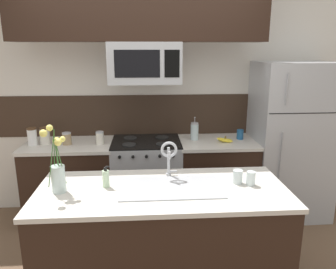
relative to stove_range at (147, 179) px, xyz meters
The scene contains 23 objects.
ground_plane 1.01m from the stove_range, 90.00° to the right, with size 10.00×10.00×0.00m, color brown.
rear_partition 0.97m from the stove_range, 51.72° to the left, with size 5.20×0.10×2.60m, color silver.
splash_band 0.76m from the stove_range, 90.00° to the left, with size 3.49×0.01×0.48m, color #332319.
back_counter_left 0.85m from the stove_range, behind, with size 0.97×0.65×0.91m.
back_counter_right 0.80m from the stove_range, ahead, with size 0.88×0.65×0.91m.
stove_range is the anchor object (origin of this frame).
microwave 1.31m from the stove_range, 89.84° to the right, with size 0.74×0.40×0.42m.
upper_cabinet_band 1.82m from the stove_range, 132.29° to the right, with size 2.55×0.34×0.60m, color black.
refrigerator 1.71m from the stove_range, ahead, with size 0.86×0.74×1.78m.
storage_jar_tall 1.34m from the stove_range, behind, with size 0.10×0.10×0.19m.
storage_jar_medium 1.22m from the stove_range, behind, with size 0.11×0.11×0.19m.
storage_jar_short 1.00m from the stove_range, behind, with size 0.10×0.10×0.13m.
storage_jar_squat 0.72m from the stove_range, behind, with size 0.09×0.09×0.14m.
banana_bunch 1.00m from the stove_range, ahead, with size 0.19×0.13×0.08m.
french_press 0.78m from the stove_range, ahead, with size 0.09×0.09×0.27m.
coffee_tin 1.19m from the stove_range, ahead, with size 0.08×0.08×0.11m, color #1E5184.
island_counter 1.26m from the stove_range, 84.77° to the right, with size 1.87×0.80×0.91m.
kitchen_sink 1.32m from the stove_range, 81.87° to the right, with size 0.76×0.42×0.16m.
sink_faucet 1.24m from the stove_range, 80.23° to the right, with size 0.14×0.14×0.31m.
dish_soap_bottle 1.34m from the stove_range, 104.43° to the right, with size 0.06×0.05×0.16m.
drinking_glass 1.47m from the stove_range, 59.65° to the right, with size 0.07×0.07×0.11m.
spare_glass 1.55m from the stove_range, 57.39° to the right, with size 0.07×0.07×0.11m.
flower_vase 1.53m from the stove_range, 116.88° to the right, with size 0.15×0.19×0.50m.
Camera 1 is at (0.00, -2.61, 1.93)m, focal length 35.00 mm.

